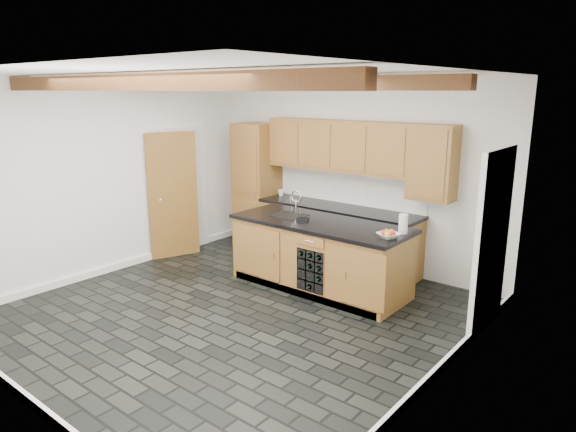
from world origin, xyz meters
name	(u,v)px	position (x,y,z in m)	size (l,w,h in m)	color
ground	(237,312)	(0.00, 0.00, 0.00)	(5.00, 5.00, 0.00)	black
room_shell	(259,182)	(-0.09, 0.53, 1.53)	(5.01, 5.00, 5.00)	white
back_cabinetry	(320,200)	(-0.38, 2.24, 0.98)	(3.65, 0.62, 2.20)	#935C2F
island	(319,255)	(0.31, 1.28, 0.47)	(2.48, 0.96, 0.93)	#935C2F
faucet	(290,213)	(-0.25, 1.33, 0.96)	(0.45, 0.40, 0.34)	black
kitchen_scale	(303,218)	(0.06, 1.23, 0.95)	(0.19, 0.16, 0.05)	black
fruit_bowl	(388,235)	(1.38, 1.18, 0.96)	(0.25, 0.25, 0.06)	beige
fruit_cluster	(389,233)	(1.38, 1.18, 0.99)	(0.16, 0.17, 0.07)	red
paper_towel	(403,224)	(1.42, 1.47, 1.05)	(0.11, 0.11, 0.24)	white
mug	(281,193)	(-1.20, 2.29, 0.98)	(0.10, 0.10, 0.10)	white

